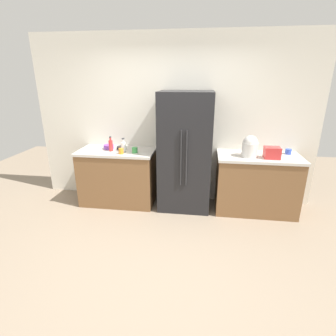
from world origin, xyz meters
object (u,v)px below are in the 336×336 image
(bottle_a, at_px, (123,146))
(cup_a, at_px, (288,152))
(refrigerator, at_px, (185,152))
(cup_c, at_px, (121,151))
(bottle_b, at_px, (111,145))
(cup_b, at_px, (135,150))
(bowl_b, at_px, (122,148))
(bowl_a, at_px, (109,147))
(rice_cooker, at_px, (250,146))
(toaster, at_px, (272,153))

(bottle_a, bearing_deg, cup_a, 4.74)
(refrigerator, distance_m, bottle_a, 0.98)
(cup_c, bearing_deg, bottle_b, 147.11)
(cup_a, relative_size, cup_c, 1.04)
(bottle_b, xyz_separation_m, cup_c, (0.21, -0.13, -0.05))
(refrigerator, distance_m, cup_c, 0.99)
(bottle_b, relative_size, cup_a, 2.63)
(bottle_a, relative_size, cup_b, 2.53)
(refrigerator, bearing_deg, bowl_b, 175.52)
(refrigerator, xyz_separation_m, bowl_a, (-1.27, 0.07, 0.03))
(bowl_b, bearing_deg, rice_cooker, -4.28)
(cup_a, relative_size, bowl_a, 0.55)
(toaster, bearing_deg, refrigerator, 174.99)
(cup_c, bearing_deg, toaster, 1.96)
(toaster, relative_size, cup_b, 2.54)
(toaster, height_order, cup_c, toaster)
(bowl_a, xyz_separation_m, bowl_b, (0.22, 0.01, -0.01))
(cup_a, height_order, bowl_b, cup_a)
(bottle_a, xyz_separation_m, bottle_b, (-0.21, 0.01, 0.01))
(bottle_b, bearing_deg, bottle_a, -1.75)
(cup_a, xyz_separation_m, cup_b, (-2.35, -0.25, 0.00))
(cup_c, relative_size, bowl_a, 0.53)
(cup_a, bearing_deg, bottle_b, -175.75)
(cup_b, xyz_separation_m, cup_c, (-0.19, -0.09, 0.00))
(cup_b, distance_m, bowl_a, 0.52)
(rice_cooker, height_order, cup_b, rice_cooker)
(bottle_a, relative_size, cup_a, 2.42)
(bottle_b, relative_size, bowl_b, 1.51)
(cup_c, relative_size, bowl_b, 0.55)
(refrigerator, distance_m, toaster, 1.27)
(bottle_a, height_order, cup_b, bottle_a)
(toaster, height_order, bowl_a, toaster)
(cup_b, height_order, bowl_a, cup_b)
(rice_cooker, distance_m, cup_b, 1.74)
(toaster, xyz_separation_m, bottle_a, (-2.24, 0.05, 0.00))
(refrigerator, bearing_deg, bottle_b, -177.44)
(refrigerator, relative_size, bottle_b, 7.78)
(toaster, distance_m, bottle_a, 2.24)
(toaster, relative_size, bowl_b, 1.40)
(bottle_b, bearing_deg, toaster, -1.36)
(bottle_a, distance_m, cup_c, 0.14)
(refrigerator, xyz_separation_m, rice_cooker, (0.96, -0.07, 0.15))
(bottle_a, bearing_deg, cup_b, -11.41)
(toaster, relative_size, bowl_a, 1.34)
(cup_c, bearing_deg, bowl_b, 106.22)
(cup_a, distance_m, cup_c, 2.57)
(rice_cooker, height_order, cup_c, rice_cooker)
(bottle_b, height_order, cup_b, bottle_b)
(cup_a, bearing_deg, bowl_a, -178.44)
(bottle_b, xyz_separation_m, bowl_b, (0.13, 0.14, -0.07))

